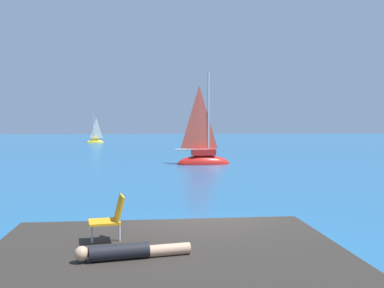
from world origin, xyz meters
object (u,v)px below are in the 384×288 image
Objects in this scene: sailboat_near at (203,159)px; sailboat_far at (95,141)px; person_sunbather at (128,251)px; beach_chair at (111,216)px.

sailboat_near is 1.60× the size of sailboat_far.
sailboat_far is 50.74m from person_sunbather.
beach_chair is at bearing -105.26° from sailboat_near.
sailboat_near reaches higher than sailboat_far.
sailboat_near reaches higher than beach_chair.
sailboat_near is 22.32m from person_sunbather.
beach_chair is at bearing 97.63° from person_sunbather.
sailboat_near is 3.79× the size of person_sunbather.
sailboat_far reaches higher than person_sunbather.
sailboat_far is 2.36× the size of person_sunbather.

